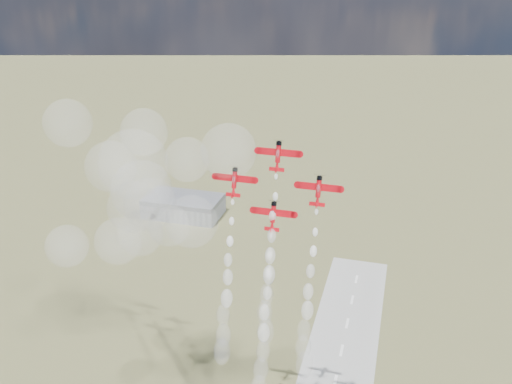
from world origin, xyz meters
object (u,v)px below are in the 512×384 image
object	(u,v)px
hangar	(184,206)
plane_right	(318,190)
plane_slot	(273,215)
plane_left	(234,181)
plane_lead	(278,155)

from	to	relation	value
hangar	plane_right	distance (m)	214.54
plane_slot	plane_left	bearing A→B (deg)	168.70
plane_lead	plane_right	size ratio (longest dim) A/B	1.00
plane_right	plane_slot	xyz separation A→B (m)	(-12.80, -2.56, -8.59)
hangar	plane_lead	world-z (taller)	plane_lead
hangar	plane_lead	xyz separation A→B (m)	(101.12, -156.47, 96.68)
plane_lead	plane_slot	xyz separation A→B (m)	(0.00, -5.11, -17.17)
plane_lead	plane_left	size ratio (longest dim) A/B	1.00
plane_left	plane_slot	size ratio (longest dim) A/B	1.00
plane_left	plane_slot	distance (m)	15.62
plane_lead	plane_slot	size ratio (longest dim) A/B	1.00
hangar	plane_right	world-z (taller)	plane_right
plane_lead	plane_right	xyz separation A→B (m)	(12.80, -2.56, -8.59)
plane_slot	plane_lead	bearing A→B (deg)	90.00
plane_left	plane_right	distance (m)	25.59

